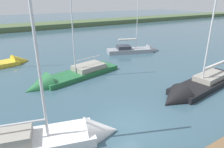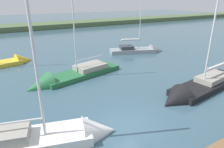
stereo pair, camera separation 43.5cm
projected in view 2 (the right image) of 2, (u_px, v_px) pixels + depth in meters
The scene contains 6 objects.
ground_plane at pixel (128, 125), 12.39m from camera, with size 200.00×200.00×0.00m, color #385666.
far_shoreline at pixel (23, 30), 50.01m from camera, with size 180.00×8.00×2.40m, color #4C603D.
sailboat_behind_pier at pixel (68, 79), 19.25m from camera, with size 9.98×4.46×10.24m.
sailboat_far_left at pixel (52, 138), 10.85m from camera, with size 8.48×4.11×9.96m.
sailboat_outer_mooring at pixel (197, 90), 16.67m from camera, with size 10.09×3.42×11.75m.
sailboat_inner_slip at pixel (140, 51), 28.92m from camera, with size 7.99×4.46×9.37m.
Camera 2 is at (6.07, 8.59, 7.33)m, focal length 32.13 mm.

